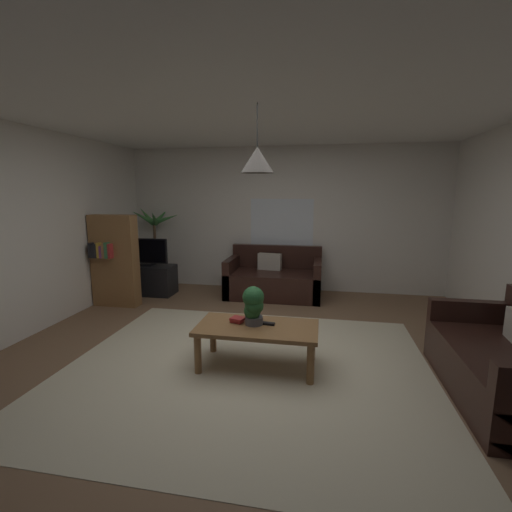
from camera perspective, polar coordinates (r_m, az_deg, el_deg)
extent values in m
cube|color=brown|center=(3.90, -0.84, -16.29)|extent=(5.54, 5.66, 0.02)
cube|color=beige|center=(3.72, -1.48, -17.45)|extent=(3.60, 3.11, 0.01)
cube|color=silver|center=(6.34, 4.28, 5.88)|extent=(5.66, 0.06, 2.52)
cube|color=silver|center=(4.92, -34.86, 2.84)|extent=(0.06, 5.66, 2.52)
cube|color=white|center=(3.58, -0.96, 23.00)|extent=(5.54, 5.66, 0.02)
cube|color=white|center=(6.32, 4.12, 4.85)|extent=(1.11, 0.01, 0.94)
cube|color=black|center=(5.98, 2.86, -4.56)|extent=(1.56, 0.85, 0.42)
cube|color=black|center=(6.24, 3.34, -0.08)|extent=(1.56, 0.12, 0.40)
cube|color=black|center=(6.09, -3.87, -3.24)|extent=(0.12, 0.85, 0.64)
cube|color=black|center=(5.90, 9.81, -3.79)|extent=(0.12, 0.85, 0.64)
cube|color=#B7AD9E|center=(6.09, 2.22, -0.90)|extent=(0.41, 0.17, 0.28)
cube|color=black|center=(3.80, 34.94, -15.37)|extent=(0.85, 1.56, 0.42)
cube|color=black|center=(4.37, 31.22, -10.20)|extent=(0.85, 0.12, 0.64)
cube|color=olive|center=(3.59, 0.19, -11.43)|extent=(1.19, 0.61, 0.04)
cylinder|color=olive|center=(3.59, -9.32, -15.29)|extent=(0.07, 0.07, 0.39)
cylinder|color=olive|center=(3.41, 8.73, -16.76)|extent=(0.07, 0.07, 0.39)
cylinder|color=olive|center=(4.01, -6.91, -12.42)|extent=(0.07, 0.07, 0.39)
cylinder|color=olive|center=(3.85, 8.99, -13.49)|extent=(0.07, 0.07, 0.39)
cube|color=#B22D2D|center=(3.68, -3.06, -10.34)|extent=(0.14, 0.13, 0.02)
cube|color=#B22D2D|center=(3.67, -2.96, -10.01)|extent=(0.16, 0.15, 0.03)
cube|color=black|center=(3.61, 1.75, -10.76)|extent=(0.16, 0.06, 0.02)
cylinder|color=#4C4C51|center=(3.61, -0.32, -10.28)|extent=(0.18, 0.18, 0.08)
sphere|color=#235B2D|center=(3.57, -0.61, -8.82)|extent=(0.17, 0.17, 0.17)
sphere|color=#235B2D|center=(3.54, -0.29, -7.93)|extent=(0.19, 0.19, 0.19)
sphere|color=#235B2D|center=(3.52, -0.44, -6.62)|extent=(0.22, 0.22, 0.22)
cube|color=black|center=(6.40, -16.86, -3.63)|extent=(0.90, 0.44, 0.50)
cube|color=black|center=(6.29, -17.19, 0.83)|extent=(0.74, 0.05, 0.42)
cube|color=black|center=(6.27, -17.29, 0.79)|extent=(0.70, 0.00, 0.38)
cube|color=black|center=(6.33, -17.07, -1.30)|extent=(0.24, 0.16, 0.04)
cylinder|color=brown|center=(6.90, -15.62, -3.44)|extent=(0.32, 0.32, 0.30)
cylinder|color=brown|center=(6.79, -15.85, 1.43)|extent=(0.05, 0.05, 0.89)
cone|color=#3D7F3D|center=(6.62, -14.24, 5.80)|extent=(0.51, 0.12, 0.24)
cone|color=#3D7F3D|center=(6.84, -14.92, 6.21)|extent=(0.23, 0.39, 0.34)
cone|color=#3D7F3D|center=(6.90, -17.18, 6.25)|extent=(0.45, 0.30, 0.37)
cone|color=#3D7F3D|center=(6.74, -17.66, 5.95)|extent=(0.40, 0.28, 0.32)
cone|color=#3D7F3D|center=(6.54, -16.04, 5.87)|extent=(0.25, 0.41, 0.33)
cube|color=olive|center=(5.83, -21.69, -0.73)|extent=(0.70, 0.22, 1.40)
cube|color=black|center=(5.86, -24.72, 0.90)|extent=(0.05, 0.16, 0.22)
cube|color=black|center=(5.83, -24.35, 0.73)|extent=(0.03, 0.16, 0.19)
cube|color=black|center=(5.81, -24.03, 0.82)|extent=(0.04, 0.16, 0.21)
cube|color=gold|center=(5.78, -23.68, 0.89)|extent=(0.04, 0.16, 0.23)
cube|color=#72387F|center=(5.76, -23.33, 0.66)|extent=(0.03, 0.16, 0.18)
cube|color=#99663F|center=(5.74, -22.99, 0.84)|extent=(0.04, 0.16, 0.22)
cube|color=#387247|center=(5.71, -22.58, 0.91)|extent=(0.05, 0.16, 0.24)
cube|color=#B22D2D|center=(5.68, -22.13, 0.79)|extent=(0.04, 0.16, 0.22)
cylinder|color=black|center=(3.39, 0.22, 20.31)|extent=(0.01, 0.01, 0.38)
cone|color=#4C4742|center=(3.35, 0.21, 15.17)|extent=(0.31, 0.31, 0.23)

